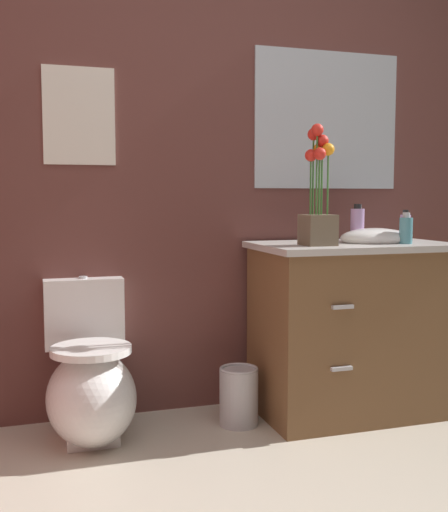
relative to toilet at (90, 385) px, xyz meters
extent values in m
cube|color=brown|center=(0.87, 0.30, 1.01)|extent=(4.22, 0.05, 2.50)
ellipsoid|color=white|center=(0.00, -0.05, -0.04)|extent=(0.38, 0.48, 0.40)
cube|color=white|center=(0.00, 0.00, -0.15)|extent=(0.22, 0.26, 0.18)
cube|color=white|center=(0.00, 0.24, 0.28)|extent=(0.36, 0.13, 0.32)
cylinder|color=white|center=(0.00, -0.07, 0.17)|extent=(0.34, 0.34, 0.03)
cylinder|color=#B7B7BC|center=(0.00, 0.24, 0.44)|extent=(0.04, 0.04, 0.02)
cube|color=brown|center=(1.25, -0.03, 0.16)|extent=(0.90, 0.52, 0.81)
cube|color=#BCB7B2|center=(1.25, -0.03, 0.58)|extent=(0.94, 0.56, 0.03)
ellipsoid|color=white|center=(1.37, -0.03, 0.61)|extent=(0.36, 0.26, 0.10)
cylinder|color=#B7B7BC|center=(1.37, 0.13, 0.68)|extent=(0.02, 0.02, 0.18)
cube|color=#B7B7BC|center=(1.05, -0.30, 0.34)|extent=(0.10, 0.02, 0.02)
cube|color=#B7B7BC|center=(1.05, -0.30, 0.06)|extent=(0.10, 0.02, 0.02)
cube|color=brown|center=(1.02, -0.11, 0.66)|extent=(0.14, 0.14, 0.14)
cylinder|color=#386B2D|center=(1.04, -0.11, 0.90)|extent=(0.01, 0.01, 0.33)
sphere|color=red|center=(1.04, -0.11, 1.06)|extent=(0.06, 0.06, 0.06)
cylinder|color=#386B2D|center=(1.04, -0.09, 0.88)|extent=(0.01, 0.01, 0.30)
sphere|color=orange|center=(1.04, -0.09, 1.03)|extent=(0.06, 0.06, 0.06)
cylinder|color=#386B2D|center=(1.01, -0.08, 0.91)|extent=(0.01, 0.01, 0.36)
sphere|color=red|center=(1.01, -0.08, 1.10)|extent=(0.06, 0.06, 0.06)
cylinder|color=#386B2D|center=(1.00, -0.09, 0.87)|extent=(0.01, 0.01, 0.27)
sphere|color=red|center=(1.00, -0.09, 1.00)|extent=(0.06, 0.06, 0.06)
cylinder|color=#386B2D|center=(1.01, -0.12, 0.92)|extent=(0.01, 0.01, 0.38)
sphere|color=red|center=(1.01, -0.12, 1.11)|extent=(0.06, 0.06, 0.06)
cylinder|color=#386B2D|center=(1.01, -0.15, 0.87)|extent=(0.01, 0.01, 0.27)
sphere|color=red|center=(1.01, -0.15, 1.00)|extent=(0.06, 0.06, 0.06)
cylinder|color=#386B2D|center=(1.06, -0.14, 0.88)|extent=(0.01, 0.01, 0.29)
sphere|color=orange|center=(1.06, -0.14, 1.02)|extent=(0.06, 0.06, 0.06)
cylinder|color=#B28CBF|center=(1.53, -0.04, 0.66)|extent=(0.05, 0.05, 0.13)
cylinder|color=black|center=(1.53, -0.04, 0.74)|extent=(0.03, 0.03, 0.02)
cylinder|color=teal|center=(1.46, -0.15, 0.65)|extent=(0.06, 0.06, 0.12)
cylinder|color=#B7B7BC|center=(1.46, -0.15, 0.73)|extent=(0.03, 0.03, 0.02)
cylinder|color=#B28CBF|center=(1.34, 0.10, 0.67)|extent=(0.07, 0.07, 0.16)
cylinder|color=black|center=(1.34, 0.10, 0.77)|extent=(0.04, 0.04, 0.02)
cylinder|color=#B7B7BC|center=(0.67, -0.03, -0.11)|extent=(0.18, 0.18, 0.26)
torus|color=#B7B7BC|center=(0.67, -0.03, 0.02)|extent=(0.18, 0.18, 0.01)
cube|color=silver|center=(0.00, 0.27, 1.18)|extent=(0.32, 0.01, 0.44)
cube|color=#B2BCC6|center=(1.25, 0.27, 1.21)|extent=(0.80, 0.01, 0.70)
camera|label=1|loc=(-0.25, -2.68, 0.81)|focal=43.72mm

